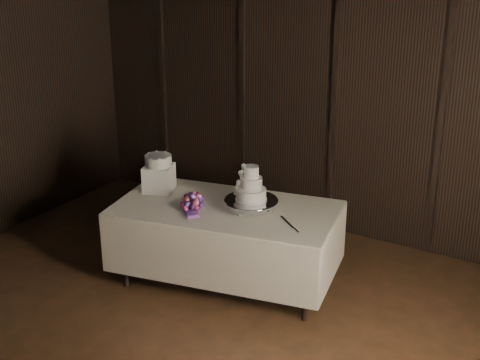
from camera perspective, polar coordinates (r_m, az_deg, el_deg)
name	(u,v)px	position (r m, az deg, el deg)	size (l,w,h in m)	color
room	(101,212)	(4.12, -11.78, -2.71)	(6.08, 7.08, 3.08)	black
display_table	(226,242)	(6.13, -1.20, -5.28)	(2.16, 1.42, 0.76)	#EEE3CD
cake_stand	(251,205)	(5.92, 0.95, -2.11)	(0.48, 0.48, 0.09)	silver
wedding_cake	(248,187)	(5.86, 0.70, -0.57)	(0.30, 0.26, 0.32)	white
bouquet	(194,202)	(5.94, -3.92, -1.90)	(0.29, 0.39, 0.19)	#C24A64
box_pedestal	(159,178)	(6.36, -6.92, 0.16)	(0.26, 0.26, 0.25)	white
small_cake	(158,161)	(6.30, -6.99, 1.66)	(0.25, 0.25, 0.10)	white
cake_knife	(287,222)	(5.68, 4.06, -3.63)	(0.37, 0.02, 0.01)	silver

